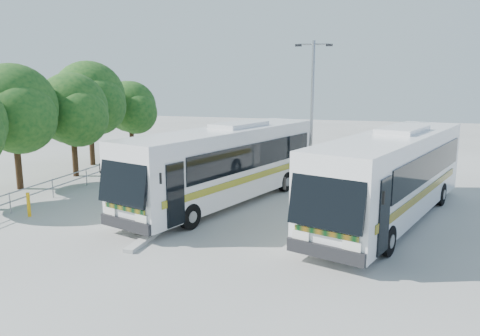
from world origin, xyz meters
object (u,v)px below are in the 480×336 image
(tree_far_b, at_px, (14,107))
(coach_adjacent, at_px, (392,174))
(tree_far_d, at_px, (90,97))
(lamppost, at_px, (312,109))
(tree_far_e, at_px, (131,107))
(bollard, at_px, (29,205))
(tree_far_c, at_px, (73,109))
(coach_main, at_px, (226,163))

(tree_far_b, relative_size, coach_adjacent, 0.50)
(tree_far_d, bearing_deg, lamppost, -11.19)
(tree_far_e, relative_size, bollard, 5.37)
(tree_far_d, xyz_separation_m, tree_far_e, (0.68, 4.50, -0.93))
(tree_far_c, distance_m, tree_far_d, 3.93)
(coach_adjacent, xyz_separation_m, bollard, (-15.64, -4.00, -1.52))
(tree_far_c, xyz_separation_m, tree_far_d, (-1.19, 3.70, 0.56))
(tree_far_d, distance_m, tree_far_e, 4.65)
(tree_far_d, bearing_deg, tree_far_e, 81.37)
(tree_far_e, distance_m, coach_adjacent, 23.13)
(tree_far_b, height_order, bollard, tree_far_b)
(tree_far_d, distance_m, coach_main, 14.52)
(tree_far_c, bearing_deg, lamppost, 2.14)
(tree_far_c, height_order, coach_adjacent, tree_far_c)
(tree_far_d, xyz_separation_m, coach_main, (12.30, -7.19, -2.78))
(tree_far_d, bearing_deg, tree_far_c, -72.17)
(tree_far_b, height_order, tree_far_d, tree_far_d)
(coach_adjacent, xyz_separation_m, lamppost, (-4.17, 4.79, 2.40))
(tree_far_e, height_order, lamppost, lamppost)
(tree_far_b, xyz_separation_m, tree_far_e, (0.39, 12.10, -0.68))
(tree_far_b, distance_m, bollard, 7.23)
(tree_far_d, distance_m, lamppost, 16.23)
(coach_main, bearing_deg, tree_far_d, 168.46)
(tree_far_b, distance_m, coach_main, 12.27)
(tree_far_b, xyz_separation_m, tree_far_c, (0.89, 3.90, -0.31))
(coach_main, bearing_deg, tree_far_e, 153.59)
(tree_far_b, relative_size, lamppost, 0.86)
(tree_far_b, bearing_deg, tree_far_e, 88.17)
(tree_far_b, relative_size, tree_far_c, 1.07)
(lamppost, height_order, bollard, lamppost)
(coach_adjacent, bearing_deg, tree_far_d, 177.52)
(tree_far_e, bearing_deg, tree_far_b, -91.83)
(coach_main, bearing_deg, lamppost, 66.96)
(tree_far_d, relative_size, tree_far_e, 1.24)
(coach_adjacent, relative_size, lamppost, 1.70)
(tree_far_c, height_order, bollard, tree_far_c)
(lamppost, bearing_deg, tree_far_b, -172.24)
(tree_far_e, bearing_deg, bollard, -77.07)
(lamppost, bearing_deg, coach_adjacent, -57.09)
(lamppost, xyz_separation_m, bollard, (-11.46, -8.80, -3.93))
(tree_far_c, distance_m, lamppost, 14.74)
(tree_far_b, xyz_separation_m, tree_far_d, (-0.30, 7.60, 0.25))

